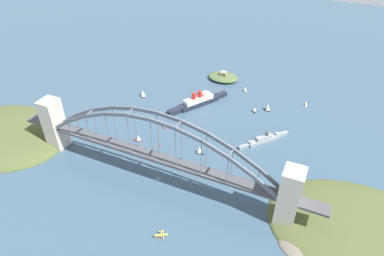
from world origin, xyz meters
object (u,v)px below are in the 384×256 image
at_px(small_boat_2, 306,105).
at_px(small_boat_1, 143,93).
at_px(fort_island_mid_harbor, 223,77).
at_px(small_boat_6, 268,107).
at_px(naval_cruiser, 264,139).
at_px(small_boat_7, 245,89).
at_px(channel_marker_buoy, 160,145).
at_px(seaplane_taxiing_near_bridge, 161,235).
at_px(small_boat_5, 254,109).
at_px(small_boat_3, 165,125).
at_px(harbor_arch_bridge, 156,154).
at_px(small_boat_0, 199,150).
at_px(small_boat_4, 138,138).
at_px(ocean_liner, 198,101).

bearing_deg(small_boat_2, small_boat_1, -160.84).
height_order(fort_island_mid_harbor, small_boat_6, fort_island_mid_harbor).
bearing_deg(naval_cruiser, small_boat_1, 171.11).
bearing_deg(naval_cruiser, small_boat_7, 118.27).
bearing_deg(channel_marker_buoy, naval_cruiser, 28.69).
xyz_separation_m(seaplane_taxiing_near_bridge, small_boat_5, (16.10, 211.62, 1.70)).
distance_m(fort_island_mid_harbor, small_boat_2, 123.63).
xyz_separation_m(small_boat_1, small_boat_3, (58.91, -48.90, -2.01)).
height_order(harbor_arch_bridge, small_boat_1, harbor_arch_bridge).
distance_m(small_boat_0, small_boat_5, 106.59).
relative_size(small_boat_1, small_boat_4, 1.25).
distance_m(seaplane_taxiing_near_bridge, small_boat_5, 212.24).
bearing_deg(channel_marker_buoy, ocean_liner, 87.75).
distance_m(seaplane_taxiing_near_bridge, small_boat_2, 264.14).
relative_size(fort_island_mid_harbor, small_boat_2, 3.98).
bearing_deg(small_boat_2, harbor_arch_bridge, -118.81).
distance_m(harbor_arch_bridge, small_boat_6, 177.50).
xyz_separation_m(harbor_arch_bridge, small_boat_0, (21.11, 51.64, -25.89)).
height_order(ocean_liner, small_boat_6, ocean_liner).
bearing_deg(small_boat_4, small_boat_1, 117.98).
height_order(small_boat_4, small_boat_6, small_boat_6).
bearing_deg(small_boat_3, small_boat_4, -112.41).
bearing_deg(seaplane_taxiing_near_bridge, small_boat_0, 97.50).
height_order(harbor_arch_bridge, small_boat_3, harbor_arch_bridge).
height_order(small_boat_2, small_boat_5, small_boat_5).
relative_size(ocean_liner, small_boat_7, 10.36).
xyz_separation_m(naval_cruiser, small_boat_6, (-12.49, 63.47, 1.77)).
bearing_deg(ocean_liner, small_boat_0, -65.50).
bearing_deg(small_boat_3, small_boat_6, 40.38).
bearing_deg(small_boat_7, ocean_liner, -126.64).
xyz_separation_m(small_boat_3, small_boat_6, (100.50, 85.47, 1.53)).
height_order(small_boat_0, small_boat_3, small_boat_0).
distance_m(fort_island_mid_harbor, small_boat_7, 44.14).
distance_m(small_boat_6, channel_marker_buoy, 147.93).
bearing_deg(small_boat_0, channel_marker_buoy, -170.22).
distance_m(fort_island_mid_harbor, seaplane_taxiing_near_bridge, 280.25).
bearing_deg(harbor_arch_bridge, ocean_liner, 97.61).
bearing_deg(small_boat_3, small_boat_7, 63.55).
height_order(naval_cruiser, small_boat_0, naval_cruiser).
height_order(fort_island_mid_harbor, small_boat_0, fort_island_mid_harbor).
distance_m(naval_cruiser, small_boat_1, 174.01).
bearing_deg(small_boat_7, small_boat_2, -1.20).
xyz_separation_m(naval_cruiser, channel_marker_buoy, (-100.79, -55.16, -2.10)).
distance_m(small_boat_0, small_boat_3, 61.21).
distance_m(ocean_liner, small_boat_0, 95.61).
bearing_deg(small_boat_4, naval_cruiser, 24.08).
xyz_separation_m(seaplane_taxiing_near_bridge, channel_marker_buoy, (-57.76, 102.03, -0.75)).
distance_m(ocean_liner, small_boat_1, 75.85).
distance_m(ocean_liner, naval_cruiser, 104.76).
xyz_separation_m(fort_island_mid_harbor, small_boat_1, (-79.61, -91.80, 1.73)).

